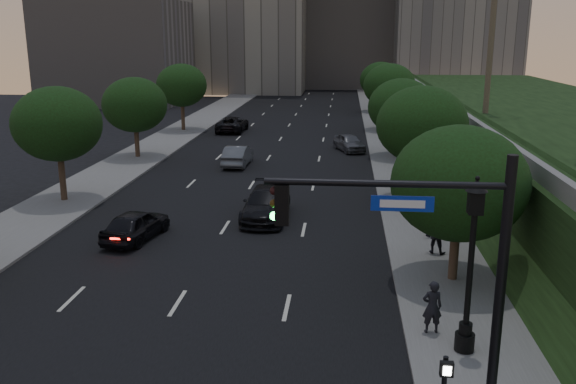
# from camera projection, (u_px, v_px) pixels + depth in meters

# --- Properties ---
(ground) EXTENTS (160.00, 160.00, 0.00)m
(ground) POSITION_uv_depth(u_px,v_px,m) (131.00, 378.00, 17.35)
(ground) COLOR black
(ground) RESTS_ON ground
(road_surface) EXTENTS (16.00, 140.00, 0.02)m
(road_surface) POSITION_uv_depth(u_px,v_px,m) (265.00, 163.00, 46.26)
(road_surface) COLOR black
(road_surface) RESTS_ON ground
(sidewalk_right) EXTENTS (4.50, 140.00, 0.15)m
(sidewalk_right) POSITION_uv_depth(u_px,v_px,m) (402.00, 165.00, 45.33)
(sidewalk_right) COLOR slate
(sidewalk_right) RESTS_ON ground
(sidewalk_left) EXTENTS (4.50, 140.00, 0.15)m
(sidewalk_left) POSITION_uv_depth(u_px,v_px,m) (134.00, 160.00, 47.16)
(sidewalk_left) COLOR slate
(sidewalk_left) RESTS_ON ground
(parapet_wall) EXTENTS (0.35, 90.00, 0.70)m
(parapet_wall) POSITION_uv_depth(u_px,v_px,m) (455.00, 111.00, 42.04)
(parapet_wall) COLOR slate
(parapet_wall) RESTS_ON embankment
(office_block_mid) EXTENTS (22.00, 18.00, 26.00)m
(office_block_mid) POSITION_uv_depth(u_px,v_px,m) (347.00, 14.00, 111.85)
(office_block_mid) COLOR gray
(office_block_mid) RESTS_ON ground
(office_block_filler) EXTENTS (18.00, 16.00, 14.00)m
(office_block_filler) POSITION_uv_depth(u_px,v_px,m) (118.00, 53.00, 85.38)
(office_block_filler) COLOR gray
(office_block_filler) RESTS_ON ground
(tree_right_a) EXTENTS (5.20, 5.20, 6.24)m
(tree_right_a) POSITION_uv_depth(u_px,v_px,m) (459.00, 183.00, 23.13)
(tree_right_a) COLOR #38281C
(tree_right_a) RESTS_ON ground
(tree_right_b) EXTENTS (5.20, 5.20, 6.74)m
(tree_right_b) POSITION_uv_depth(u_px,v_px,m) (422.00, 125.00, 34.57)
(tree_right_b) COLOR #38281C
(tree_right_b) RESTS_ON ground
(tree_right_c) EXTENTS (5.20, 5.20, 6.24)m
(tree_right_c) POSITION_uv_depth(u_px,v_px,m) (402.00, 107.00, 47.22)
(tree_right_c) COLOR #38281C
(tree_right_c) RESTS_ON ground
(tree_right_d) EXTENTS (5.20, 5.20, 6.74)m
(tree_right_d) POSITION_uv_depth(u_px,v_px,m) (389.00, 86.00, 60.59)
(tree_right_d) COLOR #38281C
(tree_right_d) RESTS_ON ground
(tree_right_e) EXTENTS (5.20, 5.20, 6.24)m
(tree_right_e) POSITION_uv_depth(u_px,v_px,m) (381.00, 80.00, 75.17)
(tree_right_e) COLOR #38281C
(tree_right_e) RESTS_ON ground
(tree_left_b) EXTENTS (5.00, 5.00, 6.71)m
(tree_left_b) POSITION_uv_depth(u_px,v_px,m) (57.00, 124.00, 34.47)
(tree_left_b) COLOR #38281C
(tree_left_b) RESTS_ON ground
(tree_left_c) EXTENTS (5.00, 5.00, 6.34)m
(tree_left_c) POSITION_uv_depth(u_px,v_px,m) (135.00, 105.00, 47.09)
(tree_left_c) COLOR #38281C
(tree_left_c) RESTS_ON ground
(tree_left_d) EXTENTS (5.00, 5.00, 6.71)m
(tree_left_d) POSITION_uv_depth(u_px,v_px,m) (182.00, 85.00, 60.49)
(tree_left_d) COLOR #38281C
(tree_left_d) RESTS_ON ground
(traffic_signal_mast) EXTENTS (5.68, 0.56, 7.00)m
(traffic_signal_mast) POSITION_uv_depth(u_px,v_px,m) (451.00, 296.00, 14.01)
(traffic_signal_mast) COLOR black
(traffic_signal_mast) RESTS_ON ground
(street_lamp) EXTENTS (0.64, 0.64, 5.62)m
(street_lamp) POSITION_uv_depth(u_px,v_px,m) (470.00, 274.00, 18.00)
(street_lamp) COLOR black
(street_lamp) RESTS_ON ground
(sedan_near_left) EXTENTS (2.52, 4.58, 1.48)m
(sedan_near_left) POSITION_uv_depth(u_px,v_px,m) (136.00, 225.00, 28.91)
(sedan_near_left) COLOR black
(sedan_near_left) RESTS_ON ground
(sedan_mid_left) EXTENTS (1.71, 4.66, 1.53)m
(sedan_mid_left) POSITION_uv_depth(u_px,v_px,m) (238.00, 155.00, 45.27)
(sedan_mid_left) COLOR #55585C
(sedan_mid_left) RESTS_ON ground
(sedan_far_left) EXTENTS (2.71, 5.60, 1.54)m
(sedan_far_left) POSITION_uv_depth(u_px,v_px,m) (232.00, 124.00, 60.99)
(sedan_far_left) COLOR black
(sedan_far_left) RESTS_ON ground
(sedan_near_right) EXTENTS (2.27, 5.55, 1.61)m
(sedan_near_right) POSITION_uv_depth(u_px,v_px,m) (266.00, 204.00, 32.24)
(sedan_near_right) COLOR black
(sedan_near_right) RESTS_ON ground
(sedan_far_right) EXTENTS (3.10, 4.63, 1.47)m
(sedan_far_right) POSITION_uv_depth(u_px,v_px,m) (349.00, 142.00, 50.91)
(sedan_far_right) COLOR #55575C
(sedan_far_right) RESTS_ON ground
(pedestrian_a) EXTENTS (0.69, 0.50, 1.77)m
(pedestrian_a) POSITION_uv_depth(u_px,v_px,m) (432.00, 307.00, 19.52)
(pedestrian_a) COLOR black
(pedestrian_a) RESTS_ON sidewalk_right
(pedestrian_b) EXTENTS (1.14, 1.05, 1.89)m
(pedestrian_b) POSITION_uv_depth(u_px,v_px,m) (436.00, 232.00, 26.68)
(pedestrian_b) COLOR black
(pedestrian_b) RESTS_ON sidewalk_right
(pedestrian_c) EXTENTS (1.06, 0.88, 1.69)m
(pedestrian_c) POSITION_uv_depth(u_px,v_px,m) (432.00, 219.00, 28.87)
(pedestrian_c) COLOR black
(pedestrian_c) RESTS_ON sidewalk_right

